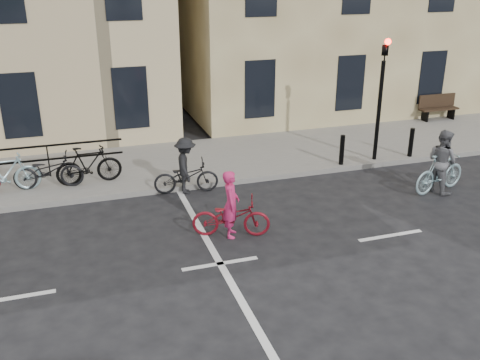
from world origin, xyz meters
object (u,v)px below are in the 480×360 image
object	(u,v)px
cyclist_dark	(186,171)
traffic_light	(382,85)
cyclist_grey	(441,167)
bench	(438,106)
cyclist_pink	(231,214)

from	to	relation	value
cyclist_dark	traffic_light	bearing A→B (deg)	-78.19
traffic_light	cyclist_grey	world-z (taller)	traffic_light
cyclist_grey	traffic_light	bearing A→B (deg)	-1.80
bench	cyclist_grey	distance (m)	7.28
cyclist_pink	traffic_light	bearing A→B (deg)	-41.91
traffic_light	cyclist_pink	bearing A→B (deg)	-150.30
bench	cyclist_pink	bearing A→B (deg)	-147.66
bench	cyclist_dark	xyz separation A→B (m)	(-10.82, -3.83, -0.07)
cyclist_pink	cyclist_dark	bearing A→B (deg)	26.73
cyclist_grey	cyclist_pink	bearing A→B (deg)	84.22
traffic_light	bench	xyz separation A→B (m)	(4.80, 3.39, -1.78)
traffic_light	cyclist_pink	distance (m)	6.74
traffic_light	cyclist_pink	world-z (taller)	traffic_light
cyclist_pink	cyclist_grey	world-z (taller)	cyclist_grey
cyclist_grey	bench	bearing A→B (deg)	-49.18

